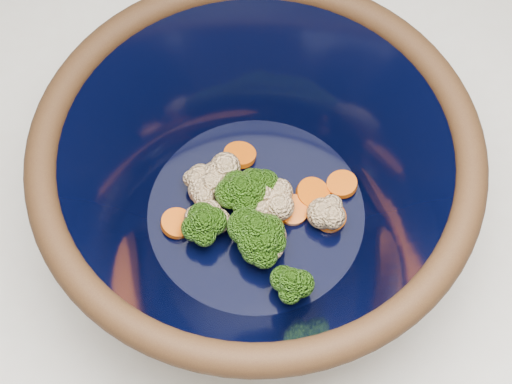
# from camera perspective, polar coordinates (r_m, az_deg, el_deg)

# --- Properties ---
(ground) EXTENTS (3.00, 3.00, 0.00)m
(ground) POSITION_cam_1_polar(r_m,az_deg,el_deg) (1.58, -0.80, -12.98)
(ground) COLOR #9E7A54
(ground) RESTS_ON ground
(counter) EXTENTS (1.20, 1.20, 0.90)m
(counter) POSITION_cam_1_polar(r_m,az_deg,el_deg) (1.15, -1.08, -7.18)
(counter) COLOR silver
(counter) RESTS_ON ground
(mixing_bowl) EXTENTS (0.43, 0.43, 0.16)m
(mixing_bowl) POSITION_cam_1_polar(r_m,az_deg,el_deg) (0.61, 0.00, 0.67)
(mixing_bowl) COLOR black
(mixing_bowl) RESTS_ON counter
(vegetable_pile) EXTENTS (0.19, 0.18, 0.05)m
(vegetable_pile) POSITION_cam_1_polar(r_m,az_deg,el_deg) (0.63, -0.41, -1.71)
(vegetable_pile) COLOR #608442
(vegetable_pile) RESTS_ON mixing_bowl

